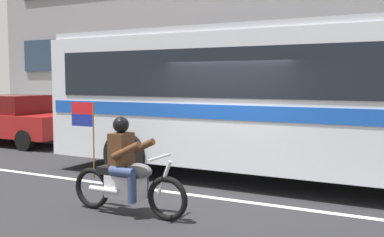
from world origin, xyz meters
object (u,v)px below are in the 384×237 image
(transit_bus, at_px, (296,93))
(motorcycle_with_rider, at_px, (126,173))
(parked_sedan_curbside, at_px, (14,119))
(fire_hydrant, at_px, (365,143))

(transit_bus, height_order, motorcycle_with_rider, transit_bus)
(motorcycle_with_rider, bearing_deg, transit_bus, 60.58)
(transit_bus, relative_size, parked_sedan_curbside, 2.56)
(transit_bus, xyz_separation_m, fire_hydrant, (1.05, 3.10, -1.36))
(parked_sedan_curbside, distance_m, fire_hydrant, 10.93)
(transit_bus, distance_m, motorcycle_with_rider, 4.00)
(motorcycle_with_rider, xyz_separation_m, fire_hydrant, (2.92, 6.42, -0.15))
(transit_bus, height_order, parked_sedan_curbside, transit_bus)
(transit_bus, relative_size, motorcycle_with_rider, 5.00)
(parked_sedan_curbside, relative_size, fire_hydrant, 5.72)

